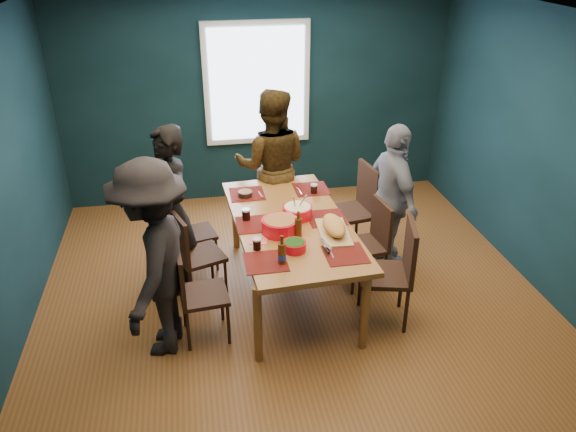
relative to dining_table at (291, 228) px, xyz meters
The scene contains 26 objects.
room 0.66m from the dining_table, 92.05° to the left, with size 5.01×5.01×2.71m.
dining_table is the anchor object (origin of this frame).
chair_left_far 1.19m from the dining_table, 148.08° to the left, with size 0.46×0.46×0.84m.
chair_left_mid 0.99m from the dining_table, behind, with size 0.53×0.53×0.93m.
chair_left_near 1.14m from the dining_table, 150.08° to the right, with size 0.45×0.45×0.91m.
chair_right_far 1.11m from the dining_table, 37.01° to the left, with size 0.53×0.53×1.03m.
chair_right_mid 0.86m from the dining_table, ahead, with size 0.46×0.46×0.91m.
chair_right_near 1.07m from the dining_table, 36.57° to the right, with size 0.56×0.56×1.02m.
person_far_left 1.18m from the dining_table, 164.62° to the left, with size 0.63×0.41×1.72m, color black.
person_back 1.21m from the dining_table, 90.07° to the left, with size 0.87×0.68×1.78m, color black.
person_right 1.19m from the dining_table, 16.01° to the left, with size 0.94×0.39×1.60m, color silver.
person_near_left 1.42m from the dining_table, 153.96° to the right, with size 1.14×0.66×1.77m, color black.
bowl_salad 0.29m from the dining_table, 126.14° to the right, with size 0.34×0.34×0.14m.
bowl_dumpling 0.17m from the dining_table, 44.15° to the left, with size 0.29×0.29×0.27m.
bowl_herbs 0.56m from the dining_table, 97.63° to the right, with size 0.21×0.21×0.09m.
cutting_board 0.48m from the dining_table, 41.87° to the right, with size 0.33×0.67×0.15m.
small_bowl 0.74m from the dining_table, 120.51° to the left, with size 0.15×0.15×0.06m.
beer_bottle_a 0.78m from the dining_table, 106.49° to the right, with size 0.07×0.07×0.27m.
beer_bottle_b 0.35m from the dining_table, 88.53° to the right, with size 0.07×0.07×0.26m.
cola_glass_a 0.62m from the dining_table, 130.48° to the right, with size 0.08×0.08×0.11m.
cola_glass_b 0.54m from the dining_table, 44.23° to the right, with size 0.08×0.08×0.11m.
cola_glass_c 0.70m from the dining_table, 58.68° to the left, with size 0.07×0.07×0.10m.
cola_glass_d 0.46m from the dining_table, 165.70° to the left, with size 0.08×0.08×0.12m.
napkin_a 0.37m from the dining_table, 11.13° to the left, with size 0.16×0.16×0.00m, color #EC6463.
napkin_b 0.48m from the dining_table, 139.62° to the right, with size 0.15×0.15×0.00m, color #EC6463.
napkin_c 0.74m from the dining_table, 60.62° to the right, with size 0.14×0.14×0.00m, color #EC6463.
Camera 1 is at (-0.88, -4.56, 3.34)m, focal length 35.00 mm.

